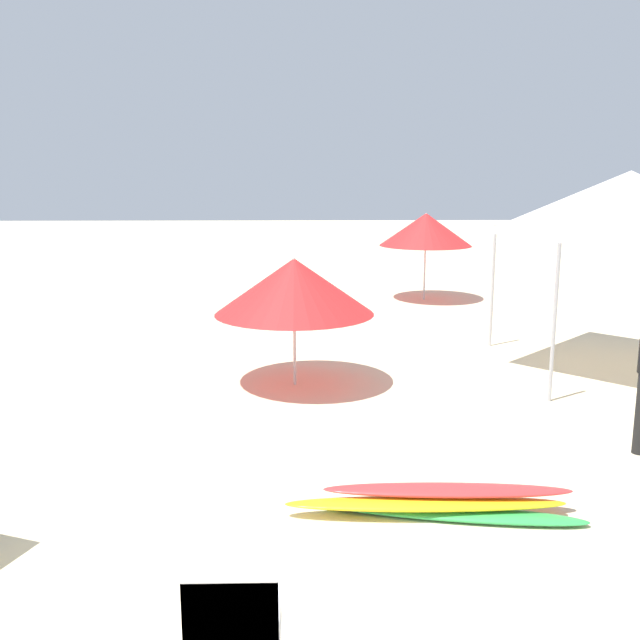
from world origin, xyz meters
name	(u,v)px	position (x,y,z in m)	size (l,w,h in m)	color
ground	(219,635)	(0.00, 0.00, 0.00)	(80.00, 80.00, 0.00)	beige
stacked_plastic_chairs	(233,625)	(0.18, -0.76, 0.60)	(0.48, 0.48, 1.02)	white
surfboard_pile	(441,503)	(1.72, 1.59, 0.12)	(2.59, 0.72, 0.24)	green
popup_canopy	(629,202)	(5.22, 6.20, 2.48)	(3.06, 3.06, 2.92)	#B2B2B7
beach_umbrella_left	(294,286)	(0.42, 5.51, 1.39)	(2.18, 2.18, 1.77)	beige
beach_umbrella_far	(426,229)	(3.34, 12.24, 1.62)	(2.11, 2.11, 1.99)	beige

